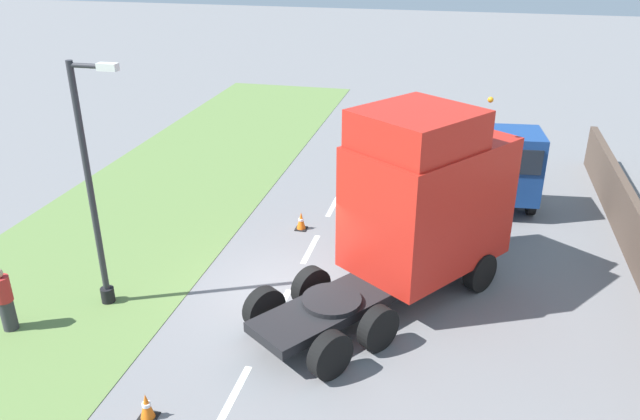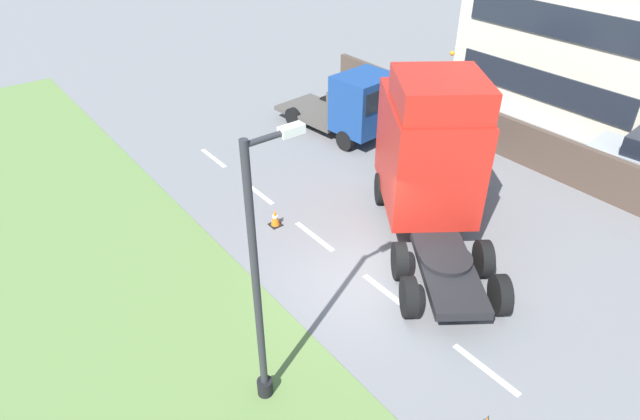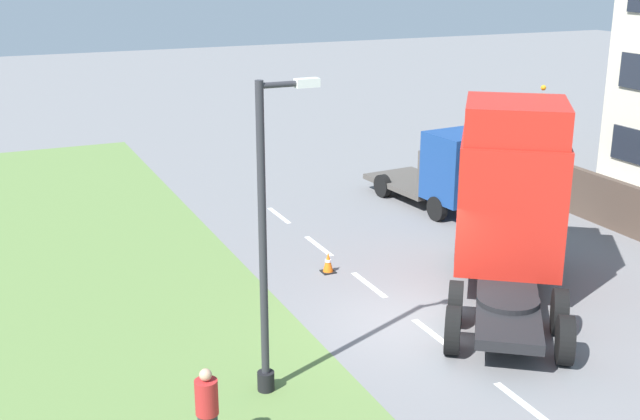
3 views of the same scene
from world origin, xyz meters
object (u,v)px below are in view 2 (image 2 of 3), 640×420
Objects in this scene: lorry_cab at (430,153)px; flatbed_truck at (356,105)px; lamp_post at (261,297)px; traffic_cone_lead at (275,218)px.

flatbed_truck is at bearing 104.65° from lorry_cab.
lamp_post is 6.72m from traffic_cone_lead.
flatbed_truck is 9.27× the size of traffic_cone_lead.
flatbed_truck is at bearing 27.66° from traffic_cone_lead.
lorry_cab is at bearing 63.25° from flatbed_truck.
lorry_cab is 12.10× the size of traffic_cone_lead.
lamp_post is (-7.38, -2.47, 0.33)m from lorry_cab.
lamp_post is 10.43× the size of traffic_cone_lead.
flatbed_truck is 12.73m from lamp_post.
lamp_post reaches higher than lorry_cab.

